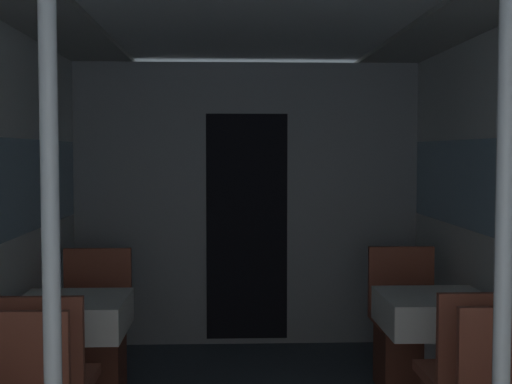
{
  "coord_description": "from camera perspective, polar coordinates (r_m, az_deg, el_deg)",
  "views": [
    {
      "loc": [
        -0.15,
        -1.21,
        1.53
      ],
      "look_at": [
        0.02,
        3.0,
        1.29
      ],
      "focal_mm": 50.0,
      "sensor_mm": 36.0,
      "label": 1
    }
  ],
  "objects": [
    {
      "name": "chair_left_far_1",
      "position": [
        4.74,
        -12.87,
        -12.04
      ],
      "size": [
        0.44,
        0.44,
        0.9
      ],
      "rotation": [
        0.0,
        0.0,
        3.14
      ],
      "color": "brown",
      "rests_on": "ground_plane"
    },
    {
      "name": "chair_right_far_1",
      "position": [
        4.8,
        11.99,
        -11.82
      ],
      "size": [
        0.44,
        0.44,
        0.9
      ],
      "rotation": [
        0.0,
        0.0,
        3.14
      ],
      "color": "brown",
      "rests_on": "ground_plane"
    },
    {
      "name": "bulkhead_far",
      "position": [
        5.66,
        -0.75,
        -1.02
      ],
      "size": [
        2.71,
        0.09,
        2.23
      ],
      "color": "gray",
      "rests_on": "ground_plane"
    },
    {
      "name": "dining_table_left_1",
      "position": [
        4.09,
        -14.49,
        -9.98
      ],
      "size": [
        0.59,
        0.59,
        0.73
      ],
      "color": "#4C4C51",
      "rests_on": "ground_plane"
    },
    {
      "name": "dining_table_right_1",
      "position": [
        4.17,
        14.11,
        -9.74
      ],
      "size": [
        0.59,
        0.59,
        0.73
      ],
      "color": "#4C4C51",
      "rests_on": "ground_plane"
    },
    {
      "name": "support_pole_left_0",
      "position": [
        2.16,
        -16.03,
        -8.03
      ],
      "size": [
        0.05,
        0.05,
        2.23
      ],
      "color": "silver",
      "rests_on": "ground_plane"
    },
    {
      "name": "support_pole_right_0",
      "position": [
        2.25,
        19.14,
        -7.62
      ],
      "size": [
        0.05,
        0.05,
        2.23
      ],
      "color": "silver",
      "rests_on": "ground_plane"
    }
  ]
}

